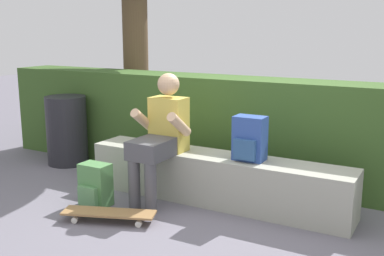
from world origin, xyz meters
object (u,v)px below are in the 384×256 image
Objects in this scene: person_skater at (161,133)px; bench_main at (216,179)px; trash_bin at (67,130)px; skateboard_near_person at (109,213)px; backpack_on_ground at (95,185)px; backpack_on_bench at (249,139)px.

bench_main is at bearing 23.86° from person_skater.
skateboard_near_person is at bearing -36.42° from trash_bin.
person_skater reaches higher than trash_bin.
backpack_on_ground is (-0.47, -0.41, -0.47)m from person_skater.
backpack_on_bench is at bearing 25.72° from backpack_on_ground.
bench_main is 1.13m from backpack_on_ground.
backpack_on_ground is (-0.35, 0.24, 0.12)m from skateboard_near_person.
trash_bin is (-2.17, 0.30, 0.18)m from bench_main.
bench_main is 0.54m from backpack_on_bench.
skateboard_near_person is 2.05× the size of backpack_on_bench.
bench_main is 2.19m from trash_bin.
backpack_on_bench is at bearing 13.91° from person_skater.
backpack_on_ground is (-1.28, -0.62, -0.46)m from backpack_on_bench.
backpack_on_bench is 2.53m from trash_bin.
person_skater is at bearing -16.70° from trash_bin.
backpack_on_bench is 0.48× the size of trash_bin.
backpack_on_bench reaches higher than trash_bin.
trash_bin is at bearing 173.04° from backpack_on_bench.
trash_bin is (-1.58, 1.16, 0.34)m from skateboard_near_person.
backpack_on_bench is (0.81, 0.20, -0.00)m from person_skater.
trash_bin is at bearing 142.99° from backpack_on_ground.
bench_main is 6.46× the size of backpack_on_bench.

